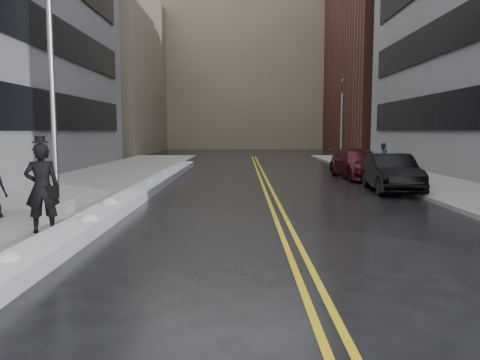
{
  "coord_description": "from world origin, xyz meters",
  "views": [
    {
      "loc": [
        1.39,
        -9.69,
        2.5
      ],
      "look_at": [
        1.34,
        1.59,
        1.3
      ],
      "focal_mm": 35.0,
      "sensor_mm": 36.0,
      "label": 1
    }
  ],
  "objects_px": {
    "pedestrian_east": "(383,155)",
    "lamppost": "(54,129)",
    "fire_hydrant": "(422,177)",
    "car_black": "(391,173)",
    "traffic_signal": "(341,118)",
    "car_maroon": "(359,164)",
    "pedestrian_fedora": "(42,188)"
  },
  "relations": [
    {
      "from": "pedestrian_east",
      "to": "lamppost",
      "type": "bearing_deg",
      "value": 8.32
    },
    {
      "from": "fire_hydrant",
      "to": "car_black",
      "type": "height_order",
      "value": "car_black"
    },
    {
      "from": "lamppost",
      "to": "traffic_signal",
      "type": "xyz_separation_m",
      "value": [
        11.8,
        22.0,
        0.87
      ]
    },
    {
      "from": "traffic_signal",
      "to": "car_black",
      "type": "height_order",
      "value": "traffic_signal"
    },
    {
      "from": "fire_hydrant",
      "to": "pedestrian_east",
      "type": "distance_m",
      "value": 9.76
    },
    {
      "from": "car_maroon",
      "to": "lamppost",
      "type": "bearing_deg",
      "value": -134.9
    },
    {
      "from": "pedestrian_east",
      "to": "car_black",
      "type": "relative_size",
      "value": 0.34
    },
    {
      "from": "car_black",
      "to": "car_maroon",
      "type": "bearing_deg",
      "value": 93.56
    },
    {
      "from": "fire_hydrant",
      "to": "car_maroon",
      "type": "distance_m",
      "value": 4.91
    },
    {
      "from": "fire_hydrant",
      "to": "traffic_signal",
      "type": "height_order",
      "value": "traffic_signal"
    },
    {
      "from": "car_black",
      "to": "car_maroon",
      "type": "relative_size",
      "value": 0.89
    },
    {
      "from": "pedestrian_fedora",
      "to": "pedestrian_east",
      "type": "relative_size",
      "value": 1.31
    },
    {
      "from": "fire_hydrant",
      "to": "pedestrian_fedora",
      "type": "relative_size",
      "value": 0.35
    },
    {
      "from": "car_black",
      "to": "lamppost",
      "type": "bearing_deg",
      "value": -142.0
    },
    {
      "from": "traffic_signal",
      "to": "pedestrian_east",
      "type": "height_order",
      "value": "traffic_signal"
    },
    {
      "from": "pedestrian_fedora",
      "to": "car_maroon",
      "type": "bearing_deg",
      "value": -145.03
    },
    {
      "from": "pedestrian_fedora",
      "to": "pedestrian_east",
      "type": "xyz_separation_m",
      "value": [
        13.43,
        18.74,
        -0.24
      ]
    },
    {
      "from": "traffic_signal",
      "to": "car_black",
      "type": "bearing_deg",
      "value": -93.92
    },
    {
      "from": "lamppost",
      "to": "car_black",
      "type": "distance_m",
      "value": 13.21
    },
    {
      "from": "pedestrian_east",
      "to": "fire_hydrant",
      "type": "bearing_deg",
      "value": 38.51
    },
    {
      "from": "traffic_signal",
      "to": "pedestrian_fedora",
      "type": "bearing_deg",
      "value": -116.89
    },
    {
      "from": "lamppost",
      "to": "traffic_signal",
      "type": "bearing_deg",
      "value": 61.79
    },
    {
      "from": "traffic_signal",
      "to": "car_maroon",
      "type": "height_order",
      "value": "traffic_signal"
    },
    {
      "from": "traffic_signal",
      "to": "pedestrian_fedora",
      "type": "distance_m",
      "value": 25.96
    },
    {
      "from": "lamppost",
      "to": "car_black",
      "type": "relative_size",
      "value": 1.63
    },
    {
      "from": "car_black",
      "to": "fire_hydrant",
      "type": "bearing_deg",
      "value": 25.14
    },
    {
      "from": "pedestrian_east",
      "to": "car_maroon",
      "type": "xyz_separation_m",
      "value": [
        -2.73,
        -5.01,
        -0.18
      ]
    },
    {
      "from": "traffic_signal",
      "to": "pedestrian_east",
      "type": "relative_size",
      "value": 3.79
    },
    {
      "from": "fire_hydrant",
      "to": "pedestrian_east",
      "type": "height_order",
      "value": "pedestrian_east"
    },
    {
      "from": "traffic_signal",
      "to": "pedestrian_east",
      "type": "xyz_separation_m",
      "value": [
        1.73,
        -4.32,
        -2.46
      ]
    },
    {
      "from": "lamppost",
      "to": "pedestrian_east",
      "type": "xyz_separation_m",
      "value": [
        13.53,
        17.68,
        -1.59
      ]
    },
    {
      "from": "traffic_signal",
      "to": "pedestrian_east",
      "type": "distance_m",
      "value": 5.27
    }
  ]
}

